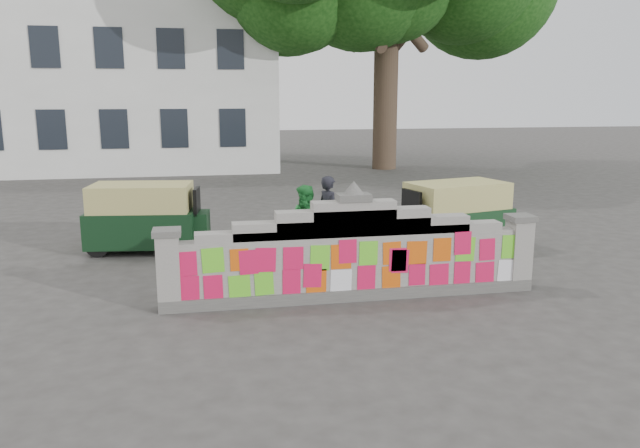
# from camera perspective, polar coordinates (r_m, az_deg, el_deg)

# --- Properties ---
(ground) EXTENTS (100.00, 100.00, 0.00)m
(ground) POSITION_cam_1_polar(r_m,az_deg,el_deg) (10.69, 2.99, -6.78)
(ground) COLOR #383533
(ground) RESTS_ON ground
(parapet_wall) EXTENTS (6.48, 0.44, 2.01)m
(parapet_wall) POSITION_cam_1_polar(r_m,az_deg,el_deg) (10.47, 3.04, -2.90)
(parapet_wall) COLOR #4C4C49
(parapet_wall) RESTS_ON ground
(building) EXTENTS (16.00, 10.00, 8.90)m
(building) POSITION_cam_1_polar(r_m,az_deg,el_deg) (32.13, -19.61, 12.24)
(building) COLOR silver
(building) RESTS_ON ground
(cyclist_bike) EXTENTS (1.83, 1.23, 0.91)m
(cyclist_bike) POSITION_cam_1_polar(r_m,az_deg,el_deg) (12.81, 0.80, -1.51)
(cyclist_bike) COLOR black
(cyclist_bike) RESTS_ON ground
(cyclist_rider) EXTENTS (0.56, 0.66, 1.54)m
(cyclist_rider) POSITION_cam_1_polar(r_m,az_deg,el_deg) (12.74, 0.81, -0.13)
(cyclist_rider) COLOR black
(cyclist_rider) RESTS_ON ground
(pedestrian) EXTENTS (0.99, 0.99, 1.62)m
(pedestrian) POSITION_cam_1_polar(r_m,az_deg,el_deg) (12.57, -1.24, -0.11)
(pedestrian) COLOR #248536
(pedestrian) RESTS_ON ground
(rickshaw_left) EXTENTS (2.75, 1.54, 1.49)m
(rickshaw_left) POSITION_cam_1_polar(r_m,az_deg,el_deg) (14.21, -15.66, 0.68)
(rickshaw_left) COLOR black
(rickshaw_left) RESTS_ON ground
(rickshaw_right) EXTENTS (2.78, 1.77, 1.49)m
(rickshaw_right) POSITION_cam_1_polar(r_m,az_deg,el_deg) (14.19, 12.14, 0.85)
(rickshaw_right) COLOR #103217
(rickshaw_right) RESTS_ON ground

